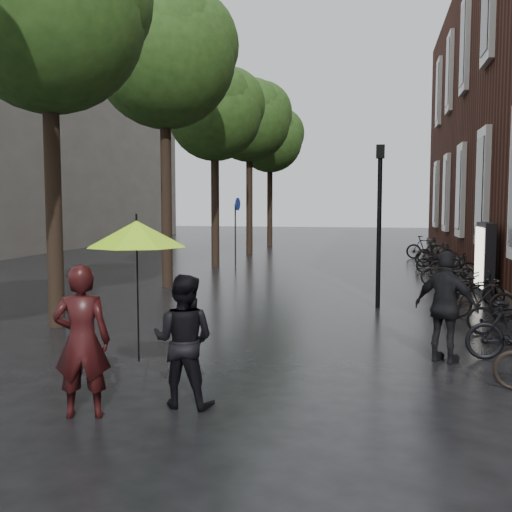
% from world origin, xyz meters
% --- Properties ---
extents(street_trees, '(4.33, 34.03, 8.91)m').
position_xyz_m(street_trees, '(-3.99, 15.91, 6.34)').
color(street_trees, black).
rests_on(street_trees, ground).
extents(person_burgundy, '(0.75, 0.59, 1.80)m').
position_xyz_m(person_burgundy, '(-1.08, 2.33, 0.90)').
color(person_burgundy, black).
rests_on(person_burgundy, ground).
extents(person_black, '(0.82, 0.66, 1.64)m').
position_xyz_m(person_black, '(-0.04, 2.93, 0.82)').
color(person_black, black).
rests_on(person_black, ground).
extents(lime_umbrella, '(1.21, 1.21, 1.77)m').
position_xyz_m(lime_umbrella, '(-0.51, 2.66, 2.14)').
color(lime_umbrella, black).
rests_on(lime_umbrella, ground).
extents(pedestrian_walking, '(1.11, 0.89, 1.76)m').
position_xyz_m(pedestrian_walking, '(3.35, 5.71, 0.88)').
color(pedestrian_walking, black).
rests_on(pedestrian_walking, ground).
extents(parked_bicycles, '(2.09, 20.24, 1.04)m').
position_xyz_m(parked_bicycles, '(4.57, 14.22, 0.46)').
color(parked_bicycles, black).
rests_on(parked_bicycles, ground).
extents(ad_lightbox, '(0.30, 1.31, 1.98)m').
position_xyz_m(ad_lightbox, '(5.15, 13.17, 1.00)').
color(ad_lightbox, black).
rests_on(ad_lightbox, ground).
extents(lamp_post, '(0.20, 0.20, 3.87)m').
position_xyz_m(lamp_post, '(2.31, 10.52, 2.35)').
color(lamp_post, black).
rests_on(lamp_post, ground).
extents(cycle_sign, '(0.14, 0.50, 2.72)m').
position_xyz_m(cycle_sign, '(-3.10, 18.63, 1.80)').
color(cycle_sign, '#262628').
rests_on(cycle_sign, ground).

